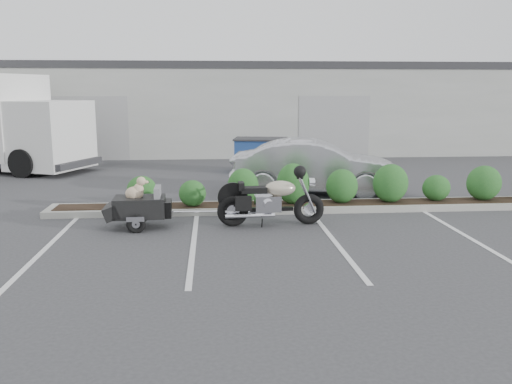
{
  "coord_description": "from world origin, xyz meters",
  "views": [
    {
      "loc": [
        -1.12,
        -10.49,
        2.88
      ],
      "look_at": [
        -0.21,
        0.65,
        0.75
      ],
      "focal_mm": 38.0,
      "sensor_mm": 36.0,
      "label": 1
    }
  ],
  "objects": [
    {
      "name": "motorcycle",
      "position": [
        0.11,
        0.74,
        0.53
      ],
      "size": [
        2.32,
        0.79,
        1.33
      ],
      "rotation": [
        0.0,
        0.0,
        0.04
      ],
      "color": "black",
      "rests_on": "ground"
    },
    {
      "name": "building",
      "position": [
        0.0,
        17.0,
        2.0
      ],
      "size": [
        26.0,
        10.0,
        4.0
      ],
      "primitive_type": "cube",
      "color": "#9EA099",
      "rests_on": "ground"
    },
    {
      "name": "pet_trailer",
      "position": [
        -2.67,
        0.76,
        0.47
      ],
      "size": [
        1.85,
        1.03,
        1.1
      ],
      "rotation": [
        0.0,
        0.0,
        0.04
      ],
      "color": "black",
      "rests_on": "ground"
    },
    {
      "name": "sedan",
      "position": [
        1.71,
        4.16,
        0.76
      ],
      "size": [
        4.81,
        2.39,
        1.51
      ],
      "primitive_type": "imported",
      "rotation": [
        0.0,
        0.0,
        1.39
      ],
      "color": "#B6B5BD",
      "rests_on": "ground"
    },
    {
      "name": "dumpster",
      "position": [
        0.57,
        8.3,
        0.61
      ],
      "size": [
        2.01,
        1.54,
        1.2
      ],
      "rotation": [
        0.0,
        0.0,
        -0.17
      ],
      "color": "navy",
      "rests_on": "ground"
    },
    {
      "name": "ground",
      "position": [
        0.0,
        0.0,
        0.0
      ],
      "size": [
        90.0,
        90.0,
        0.0
      ],
      "primitive_type": "plane",
      "color": "#38383A",
      "rests_on": "ground"
    },
    {
      "name": "planter_kerb",
      "position": [
        1.0,
        2.2,
        0.07
      ],
      "size": [
        12.0,
        1.0,
        0.15
      ],
      "primitive_type": "cube",
      "color": "#9E9E93",
      "rests_on": "ground"
    }
  ]
}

